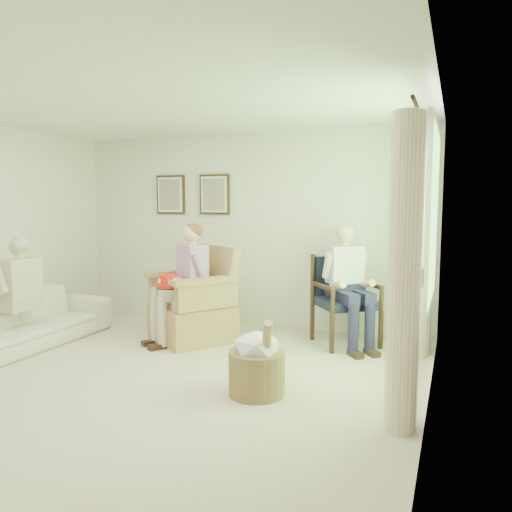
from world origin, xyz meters
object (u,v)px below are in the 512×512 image
object	(u,v)px
wood_armchair	(347,296)
red_hat	(169,282)
person_dark	(345,276)
person_wicker	(187,274)
person_sofa	(16,286)
sofa	(26,320)
hatbox	(257,363)
wicker_armchair	(194,310)

from	to	relation	value
wood_armchair	red_hat	xyz separation A→B (m)	(-1.91, -0.88, 0.19)
person_dark	red_hat	xyz separation A→B (m)	(-1.91, -0.71, -0.08)
person_wicker	red_hat	world-z (taller)	person_wicker
person_wicker	red_hat	distance (m)	0.23
person_sofa	wood_armchair	bearing A→B (deg)	120.48
person_wicker	wood_armchair	bearing A→B (deg)	56.54
sofa	person_dark	xyz separation A→B (m)	(3.44, 1.38, 0.52)
person_wicker	person_dark	xyz separation A→B (m)	(1.77, 0.55, -0.00)
person_dark	red_hat	bearing A→B (deg)	162.10
red_hat	person_wicker	bearing A→B (deg)	46.82
sofa	hatbox	bearing A→B (deg)	-97.03
red_hat	hatbox	bearing A→B (deg)	-34.56
wood_armchair	red_hat	size ratio (longest dim) A/B	3.17
person_wicker	hatbox	distance (m)	1.91
wicker_armchair	red_hat	bearing A→B (deg)	-81.28
person_sofa	red_hat	distance (m)	1.72
wood_armchair	sofa	xyz separation A→B (m)	(-3.44, -1.55, -0.26)
wicker_armchair	person_wicker	size ratio (longest dim) A/B	0.81
sofa	red_hat	bearing A→B (deg)	-66.36
wicker_armchair	person_wicker	world-z (taller)	person_wicker
person_wicker	hatbox	world-z (taller)	person_wicker
wicker_armchair	person_wicker	xyz separation A→B (m)	(-0.00, -0.15, 0.47)
wicker_armchair	wood_armchair	bearing A→B (deg)	52.26
red_hat	hatbox	xyz separation A→B (m)	(1.52, -1.05, -0.46)
sofa	person_sofa	xyz separation A→B (m)	(-0.00, -0.12, 0.42)
red_hat	hatbox	size ratio (longest dim) A/B	0.45
person_wicker	person_sofa	distance (m)	1.93
hatbox	wicker_armchair	bearing A→B (deg)	135.44
person_sofa	hatbox	size ratio (longest dim) A/B	1.75
person_wicker	wicker_armchair	bearing A→B (deg)	124.34
sofa	person_wicker	distance (m)	1.94
sofa	person_dark	size ratio (longest dim) A/B	1.49
person_wicker	person_sofa	size ratio (longest dim) A/B	1.10
red_hat	person_sofa	bearing A→B (deg)	-152.65
hatbox	person_wicker	bearing A→B (deg)	138.78
person_sofa	red_hat	xyz separation A→B (m)	(1.53, 0.79, 0.03)
sofa	red_hat	world-z (taller)	red_hat
wood_armchair	sofa	bearing A→B (deg)	165.98
wicker_armchair	person_dark	distance (m)	1.87
sofa	person_sofa	size ratio (longest dim) A/B	1.64
wicker_armchair	wood_armchair	world-z (taller)	wicker_armchair
person_wicker	person_sofa	bearing A→B (deg)	-116.18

